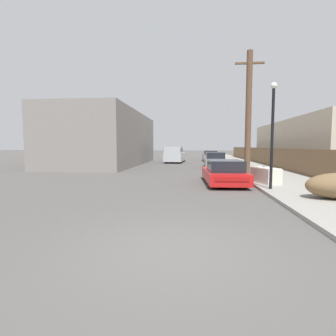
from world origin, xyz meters
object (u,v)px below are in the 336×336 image
object	(u,v)px
discarded_fridge	(265,175)
parked_sports_car_red	(224,173)
pickup_truck	(175,155)
street_lamp	(272,127)
car_parked_mid	(215,160)
car_parked_far	(210,156)
utility_pole	(248,112)

from	to	relation	value
discarded_fridge	parked_sports_car_red	size ratio (longest dim) A/B	0.39
parked_sports_car_red	pickup_truck	distance (m)	17.15
parked_sports_car_red	discarded_fridge	bearing A→B (deg)	-10.95
pickup_truck	street_lamp	size ratio (longest dim) A/B	1.22
car_parked_mid	discarded_fridge	bearing A→B (deg)	-81.46
street_lamp	parked_sports_car_red	bearing A→B (deg)	128.66
car_parked_mid	parked_sports_car_red	bearing A→B (deg)	-92.21
parked_sports_car_red	car_parked_mid	distance (m)	10.25
car_parked_far	pickup_truck	bearing A→B (deg)	-143.99
car_parked_mid	car_parked_far	size ratio (longest dim) A/B	0.94
car_parked_mid	car_parked_far	bearing A→B (deg)	88.87
car_parked_mid	utility_pole	size ratio (longest dim) A/B	0.52
car_parked_mid	pickup_truck	bearing A→B (deg)	121.94
parked_sports_car_red	car_parked_far	size ratio (longest dim) A/B	1.08
pickup_truck	car_parked_far	bearing A→B (deg)	-139.10
discarded_fridge	car_parked_far	xyz separation A→B (m)	(-1.49, 20.26, 0.14)
discarded_fridge	pickup_truck	world-z (taller)	pickup_truck
discarded_fridge	utility_pole	bearing A→B (deg)	74.32
discarded_fridge	parked_sports_car_red	distance (m)	2.00
street_lamp	discarded_fridge	bearing A→B (deg)	81.66
pickup_truck	discarded_fridge	bearing A→B (deg)	112.07
utility_pole	parked_sports_car_red	bearing A→B (deg)	-116.41
discarded_fridge	car_parked_mid	size ratio (longest dim) A/B	0.45
car_parked_mid	utility_pole	world-z (taller)	utility_pole
car_parked_far	street_lamp	distance (m)	22.24
parked_sports_car_red	street_lamp	bearing A→B (deg)	-53.89
discarded_fridge	utility_pole	xyz separation A→B (m)	(-0.08, 4.13, 3.57)
car_parked_mid	utility_pole	distance (m)	7.43
discarded_fridge	car_parked_mid	xyz separation A→B (m)	(-1.63, 10.53, 0.15)
discarded_fridge	pickup_truck	xyz separation A→B (m)	(-5.72, 17.03, 0.42)
car_parked_far	street_lamp	size ratio (longest dim) A/B	0.98
pickup_truck	utility_pole	xyz separation A→B (m)	(5.65, -12.90, 3.15)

